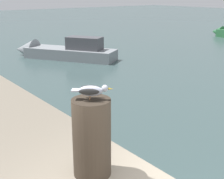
# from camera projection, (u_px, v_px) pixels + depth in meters

# --- Properties ---
(mooring_post) EXTENTS (0.38, 0.38, 0.79)m
(mooring_post) POSITION_uv_depth(u_px,v_px,m) (92.00, 138.00, 3.04)
(mooring_post) COLOR #382D23
(mooring_post) RESTS_ON harbor_quay
(seagull) EXTENTS (0.29, 0.33, 0.14)m
(seagull) POSITION_uv_depth(u_px,v_px,m) (91.00, 90.00, 2.89)
(seagull) COLOR tan
(seagull) RESTS_ON mooring_post
(boat_grey) EXTENTS (5.72, 4.24, 1.53)m
(boat_grey) POSITION_uv_depth(u_px,v_px,m) (59.00, 51.00, 16.87)
(boat_grey) COLOR gray
(boat_grey) RESTS_ON ground_plane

